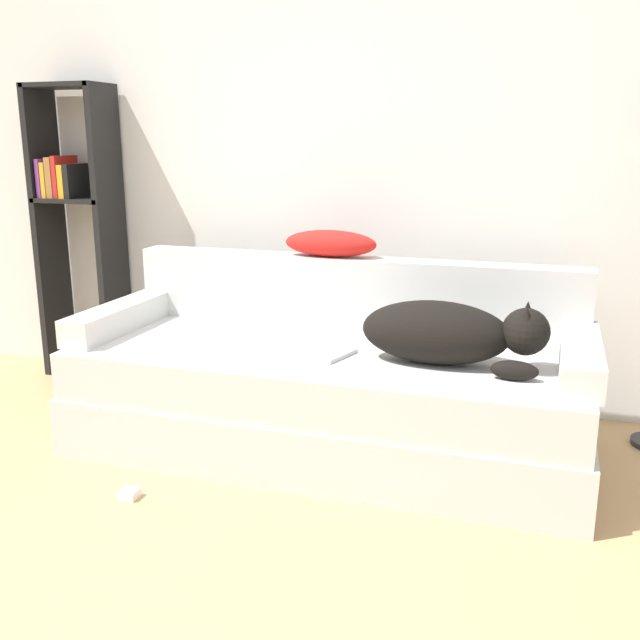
{
  "coord_description": "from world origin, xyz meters",
  "views": [
    {
      "loc": [
        1.11,
        -1.29,
        1.33
      ],
      "look_at": [
        0.23,
        1.41,
        0.61
      ],
      "focal_mm": 40.0,
      "sensor_mm": 36.0,
      "label": 1
    }
  ],
  "objects_px": {
    "bookshelf": "(76,214)",
    "laptop": "(315,351)",
    "couch": "(327,399)",
    "throw_pillow": "(330,243)",
    "dog": "(449,333)",
    "power_adapter": "(130,494)"
  },
  "relations": [
    {
      "from": "bookshelf",
      "to": "laptop",
      "type": "bearing_deg",
      "value": -21.69
    },
    {
      "from": "couch",
      "to": "bookshelf",
      "type": "xyz_separation_m",
      "value": [
        -1.65,
        0.57,
        0.7
      ]
    },
    {
      "from": "laptop",
      "to": "throw_pillow",
      "type": "xyz_separation_m",
      "value": [
        -0.08,
        0.45,
        0.39
      ]
    },
    {
      "from": "couch",
      "to": "throw_pillow",
      "type": "distance_m",
      "value": 0.74
    },
    {
      "from": "dog",
      "to": "laptop",
      "type": "relative_size",
      "value": 2.14
    },
    {
      "from": "throw_pillow",
      "to": "bookshelf",
      "type": "distance_m",
      "value": 1.56
    },
    {
      "from": "throw_pillow",
      "to": "power_adapter",
      "type": "height_order",
      "value": "throw_pillow"
    },
    {
      "from": "power_adapter",
      "to": "couch",
      "type": "bearing_deg",
      "value": 49.82
    },
    {
      "from": "couch",
      "to": "dog",
      "type": "xyz_separation_m",
      "value": [
        0.53,
        -0.06,
        0.36
      ]
    },
    {
      "from": "couch",
      "to": "power_adapter",
      "type": "relative_size",
      "value": 34.04
    },
    {
      "from": "throw_pillow",
      "to": "dog",
      "type": "bearing_deg",
      "value": -35.04
    },
    {
      "from": "throw_pillow",
      "to": "couch",
      "type": "bearing_deg",
      "value": -74.59
    },
    {
      "from": "couch",
      "to": "throw_pillow",
      "type": "height_order",
      "value": "throw_pillow"
    },
    {
      "from": "laptop",
      "to": "power_adapter",
      "type": "distance_m",
      "value": 0.93
    },
    {
      "from": "dog",
      "to": "throw_pillow",
      "type": "bearing_deg",
      "value": 144.96
    },
    {
      "from": "throw_pillow",
      "to": "bookshelf",
      "type": "bearing_deg",
      "value": 172.94
    },
    {
      "from": "bookshelf",
      "to": "dog",
      "type": "bearing_deg",
      "value": -16.22
    },
    {
      "from": "laptop",
      "to": "throw_pillow",
      "type": "bearing_deg",
      "value": 116.55
    },
    {
      "from": "laptop",
      "to": "bookshelf",
      "type": "xyz_separation_m",
      "value": [
        -1.62,
        0.65,
        0.46
      ]
    },
    {
      "from": "dog",
      "to": "throw_pillow",
      "type": "xyz_separation_m",
      "value": [
        -0.63,
        0.44,
        0.27
      ]
    },
    {
      "from": "power_adapter",
      "to": "throw_pillow",
      "type": "bearing_deg",
      "value": 66.2
    },
    {
      "from": "couch",
      "to": "dog",
      "type": "distance_m",
      "value": 0.64
    }
  ]
}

